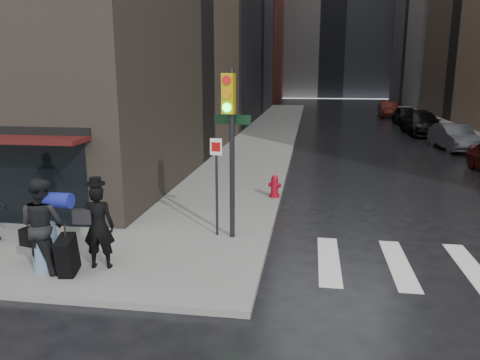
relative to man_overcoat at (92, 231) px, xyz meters
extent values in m
plane|color=black|center=(1.63, 0.62, -1.02)|extent=(140.00, 140.00, 0.00)
cube|color=slate|center=(1.63, 27.62, -0.95)|extent=(4.00, 50.00, 0.15)
cube|color=slate|center=(15.13, 27.62, -0.95)|extent=(3.00, 50.00, 0.15)
cube|color=silver|center=(5.13, 1.62, -1.02)|extent=(0.50, 3.00, 0.01)
cube|color=silver|center=(6.73, 1.62, -1.02)|extent=(0.50, 3.00, 0.01)
cube|color=silver|center=(8.33, 1.62, -1.02)|extent=(0.50, 3.00, 0.01)
cube|color=maroon|center=(-11.37, 62.62, 11.98)|extent=(22.00, 20.00, 26.00)
cube|color=slate|center=(7.63, 78.62, 14.98)|extent=(40.00, 12.00, 32.00)
imported|color=black|center=(0.10, 0.11, 0.07)|extent=(0.75, 0.55, 1.88)
cylinder|color=black|center=(0.10, 0.11, 1.03)|extent=(0.40, 0.40, 0.05)
cylinder|color=black|center=(0.10, 0.11, 1.09)|extent=(0.25, 0.25, 0.15)
cube|color=black|center=(-0.20, 0.00, 0.32)|extent=(0.42, 0.19, 0.33)
cube|color=black|center=(-0.39, -0.42, -0.43)|extent=(0.42, 0.77, 0.95)
cylinder|color=black|center=(-0.39, -0.42, 0.07)|extent=(0.04, 0.04, 0.44)
imported|color=black|center=(-1.00, -0.23, 0.16)|extent=(1.16, 1.00, 2.07)
cube|color=black|center=(-1.42, 0.09, -0.25)|extent=(0.68, 0.47, 0.39)
cylinder|color=navy|center=(-0.63, -0.18, 0.71)|extent=(0.64, 0.37, 0.33)
cylinder|color=black|center=(2.65, 2.48, 1.28)|extent=(0.13, 0.13, 4.30)
cube|color=#BAA30C|center=(2.61, 2.25, 2.84)|extent=(0.33, 0.25, 0.97)
cylinder|color=red|center=(2.59, 2.14, 3.16)|extent=(0.22, 0.09, 0.22)
cylinder|color=orange|center=(2.59, 2.14, 2.84)|extent=(0.22, 0.09, 0.22)
cylinder|color=#19E533|center=(2.59, 2.14, 2.52)|extent=(0.22, 0.09, 0.22)
cylinder|color=black|center=(2.23, 2.56, 0.42)|extent=(0.06, 0.06, 2.58)
cube|color=white|center=(2.23, 2.53, 1.50)|extent=(0.32, 0.08, 0.43)
cube|color=black|center=(2.65, 2.56, 2.20)|extent=(0.96, 0.22, 0.24)
cylinder|color=maroon|center=(3.43, 6.64, -0.82)|extent=(0.34, 0.34, 0.11)
cylinder|color=maroon|center=(3.43, 6.64, -0.55)|extent=(0.25, 0.25, 0.64)
sphere|color=maroon|center=(3.43, 6.64, -0.21)|extent=(0.23, 0.23, 0.23)
cylinder|color=maroon|center=(3.43, 6.64, -0.45)|extent=(0.45, 0.27, 0.15)
imported|color=#424247|center=(12.73, 19.15, -0.29)|extent=(2.01, 4.59, 1.47)
imported|color=black|center=(12.42, 25.87, -0.22)|extent=(2.43, 5.59, 1.60)
imported|color=black|center=(12.59, 32.59, -0.26)|extent=(1.86, 4.48, 1.52)
imported|color=#41110D|center=(12.10, 39.31, -0.26)|extent=(1.74, 4.67, 1.52)
camera|label=1|loc=(4.60, -8.99, 3.36)|focal=35.00mm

